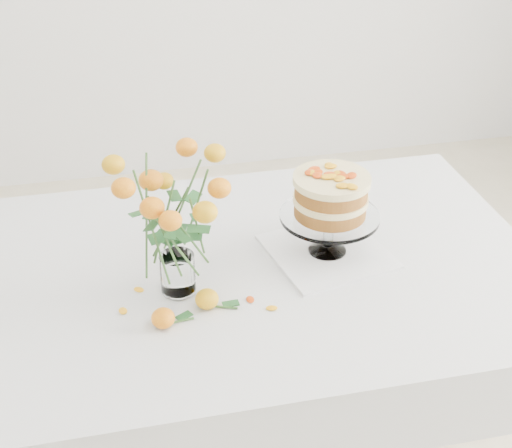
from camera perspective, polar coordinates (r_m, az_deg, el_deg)
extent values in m
cube|color=tan|center=(1.73, -0.78, -3.95)|extent=(1.40, 0.90, 0.04)
cylinder|color=tan|center=(2.25, -18.50, -8.10)|extent=(0.06, 0.06, 0.71)
cylinder|color=tan|center=(2.40, 12.13, -4.25)|extent=(0.06, 0.06, 0.71)
cube|color=silver|center=(1.72, -0.79, -3.32)|extent=(1.42, 0.92, 0.01)
cube|color=silver|center=(2.15, -3.25, 1.31)|extent=(1.42, 0.01, 0.20)
cube|color=silver|center=(1.45, 3.09, -16.98)|extent=(1.42, 0.01, 0.20)
cube|color=silver|center=(2.01, 19.47, -3.05)|extent=(0.01, 0.92, 0.20)
cube|color=white|center=(1.76, 5.72, -2.23)|extent=(0.32, 0.32, 0.01)
cylinder|color=white|center=(1.73, 5.82, -0.57)|extent=(0.02, 0.02, 0.08)
cylinder|color=white|center=(1.70, 5.90, 0.66)|extent=(0.24, 0.24, 0.01)
cylinder|color=#946321|center=(1.69, 5.94, 1.31)|extent=(0.19, 0.19, 0.03)
cylinder|color=beige|center=(1.68, 5.99, 2.03)|extent=(0.20, 0.20, 0.02)
cylinder|color=#946321|center=(1.67, 6.04, 2.77)|extent=(0.19, 0.19, 0.03)
cylinder|color=beige|center=(1.65, 6.09, 3.55)|extent=(0.21, 0.21, 0.02)
cylinder|color=white|center=(1.63, -6.19, -5.31)|extent=(0.06, 0.06, 0.01)
cylinder|color=white|center=(1.60, -6.29, -3.90)|extent=(0.08, 0.08, 0.09)
ellipsoid|color=gold|center=(1.57, -3.95, -6.00)|extent=(0.05, 0.05, 0.04)
cylinder|color=#355E25|center=(1.58, -2.61, -6.69)|extent=(0.06, 0.03, 0.01)
ellipsoid|color=#D95D0A|center=(1.53, -7.45, -7.47)|extent=(0.05, 0.05, 0.04)
cylinder|color=#355E25|center=(1.55, -6.10, -7.77)|extent=(0.06, 0.01, 0.01)
ellipsoid|color=#FFA910|center=(1.62, -4.25, -5.67)|extent=(0.03, 0.02, 0.00)
ellipsoid|color=#FFA910|center=(1.60, -0.47, -6.07)|extent=(0.03, 0.02, 0.00)
ellipsoid|color=#FFA910|center=(1.57, 1.26, -6.75)|extent=(0.03, 0.02, 0.00)
ellipsoid|color=#FFA910|center=(1.65, -9.35, -5.21)|extent=(0.03, 0.02, 0.00)
ellipsoid|color=#FFA910|center=(1.59, -10.60, -6.86)|extent=(0.03, 0.02, 0.00)
ellipsoid|color=#FFA910|center=(1.72, 9.59, -3.40)|extent=(0.03, 0.02, 0.00)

